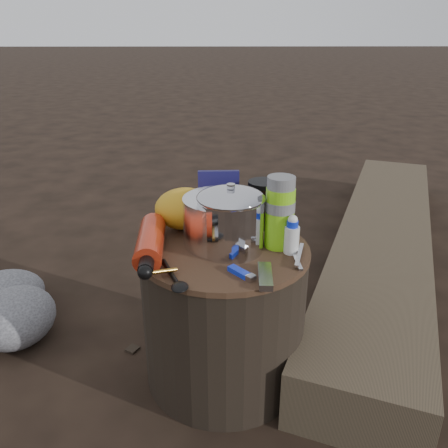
{
  "coord_description": "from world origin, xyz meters",
  "views": [
    {
      "loc": [
        -0.02,
        -1.08,
        0.94
      ],
      "look_at": [
        0.0,
        0.0,
        0.48
      ],
      "focal_mm": 36.56,
      "sensor_mm": 36.0,
      "label": 1
    }
  ],
  "objects_px": {
    "stump": "(224,314)",
    "fuel_bottle": "(150,242)",
    "travel_mug": "(263,204)",
    "thermos": "(280,213)",
    "camping_pot": "(231,219)",
    "log_main": "(383,243)"
  },
  "relations": [
    {
      "from": "stump",
      "to": "fuel_bottle",
      "type": "height_order",
      "value": "fuel_bottle"
    },
    {
      "from": "stump",
      "to": "travel_mug",
      "type": "distance_m",
      "value": 0.33
    },
    {
      "from": "fuel_bottle",
      "to": "thermos",
      "type": "bearing_deg",
      "value": 4.47
    },
    {
      "from": "camping_pot",
      "to": "thermos",
      "type": "relative_size",
      "value": 0.9
    },
    {
      "from": "camping_pot",
      "to": "travel_mug",
      "type": "height_order",
      "value": "camping_pot"
    },
    {
      "from": "travel_mug",
      "to": "log_main",
      "type": "bearing_deg",
      "value": 42.71
    },
    {
      "from": "log_main",
      "to": "stump",
      "type": "bearing_deg",
      "value": -112.97
    },
    {
      "from": "stump",
      "to": "thermos",
      "type": "relative_size",
      "value": 2.37
    },
    {
      "from": "camping_pot",
      "to": "fuel_bottle",
      "type": "relative_size",
      "value": 0.59
    },
    {
      "from": "travel_mug",
      "to": "stump",
      "type": "bearing_deg",
      "value": -128.06
    },
    {
      "from": "stump",
      "to": "travel_mug",
      "type": "bearing_deg",
      "value": 51.94
    },
    {
      "from": "stump",
      "to": "thermos",
      "type": "xyz_separation_m",
      "value": [
        0.14,
        0.01,
        0.3
      ]
    },
    {
      "from": "fuel_bottle",
      "to": "travel_mug",
      "type": "distance_m",
      "value": 0.36
    },
    {
      "from": "stump",
      "to": "camping_pot",
      "type": "distance_m",
      "value": 0.29
    },
    {
      "from": "camping_pot",
      "to": "thermos",
      "type": "height_order",
      "value": "thermos"
    },
    {
      "from": "fuel_bottle",
      "to": "log_main",
      "type": "bearing_deg",
      "value": 36.21
    },
    {
      "from": "thermos",
      "to": "stump",
      "type": "bearing_deg",
      "value": -176.47
    },
    {
      "from": "camping_pot",
      "to": "log_main",
      "type": "bearing_deg",
      "value": 45.55
    },
    {
      "from": "stump",
      "to": "travel_mug",
      "type": "height_order",
      "value": "travel_mug"
    },
    {
      "from": "log_main",
      "to": "travel_mug",
      "type": "bearing_deg",
      "value": -114.73
    },
    {
      "from": "stump",
      "to": "log_main",
      "type": "distance_m",
      "value": 0.99
    },
    {
      "from": "camping_pot",
      "to": "thermos",
      "type": "xyz_separation_m",
      "value": [
        0.13,
        0.02,
        0.01
      ]
    }
  ]
}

